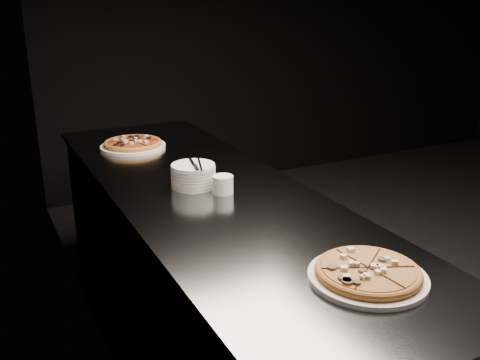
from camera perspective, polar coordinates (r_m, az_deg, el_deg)
name	(u,v)px	position (r m, az deg, el deg)	size (l,w,h in m)	color
wall_left	(106,74)	(1.90, -14.10, 10.95)	(0.02, 5.00, 2.80)	black
wall_back	(309,24)	(5.24, 7.36, 16.14)	(5.00, 0.02, 2.80)	black
counter	(211,290)	(2.33, -3.15, -11.68)	(0.74, 2.44, 0.92)	slate
pizza_mushroom	(368,273)	(1.50, 13.48, -9.65)	(0.38, 0.38, 0.04)	white
pizza_tomato	(133,144)	(2.76, -11.34, 3.78)	(0.36, 0.36, 0.04)	white
plate_stack	(193,175)	(2.16, -5.00, 0.50)	(0.18, 0.18, 0.09)	white
cutlery	(196,165)	(2.13, -4.73, 1.66)	(0.10, 0.18, 0.01)	silver
ramekin	(223,184)	(2.08, -1.83, -0.42)	(0.08, 0.08, 0.07)	silver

